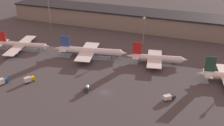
{
  "coord_description": "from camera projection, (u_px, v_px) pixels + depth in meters",
  "views": [
    {
      "loc": [
        44.99,
        -113.44,
        76.27
      ],
      "look_at": [
        -4.2,
        21.79,
        6.0
      ],
      "focal_mm": 45.0,
      "sensor_mm": 36.0,
      "label": 1
    }
  ],
  "objects": [
    {
      "name": "ground",
      "position": [
        105.0,
        92.0,
        143.08
      ],
      "size": [
        600.0,
        600.0,
        0.0
      ],
      "primitive_type": "plane",
      "color": "#423F44"
    },
    {
      "name": "airplane_0",
      "position": [
        22.0,
        45.0,
        192.34
      ],
      "size": [
        39.68,
        37.26,
        11.7
      ],
      "rotation": [
        0.0,
        0.0,
        0.19
      ],
      "color": "silver",
      "rests_on": "ground"
    },
    {
      "name": "service_vehicle_1",
      "position": [
        87.0,
        89.0,
        143.35
      ],
      "size": [
        3.08,
        4.91,
        3.04
      ],
      "rotation": [
        0.0,
        0.0,
        -1.32
      ],
      "color": "#282D38",
      "rests_on": "ground"
    },
    {
      "name": "airplane_2",
      "position": [
        156.0,
        58.0,
        171.65
      ],
      "size": [
        37.4,
        27.73,
        13.31
      ],
      "rotation": [
        0.0,
        0.0,
        0.19
      ],
      "color": "silver",
      "rests_on": "ground"
    },
    {
      "name": "terminal_building",
      "position": [
        151.0,
        21.0,
        226.37
      ],
      "size": [
        242.99,
        25.77,
        14.55
      ],
      "color": "gray",
      "rests_on": "ground"
    },
    {
      "name": "airplane_1",
      "position": [
        90.0,
        51.0,
        180.53
      ],
      "size": [
        48.2,
        32.04,
        13.4
      ],
      "rotation": [
        0.0,
        0.0,
        0.19
      ],
      "color": "white",
      "rests_on": "ground"
    },
    {
      "name": "service_vehicle_2",
      "position": [
        169.0,
        97.0,
        136.18
      ],
      "size": [
        6.06,
        5.65,
        2.74
      ],
      "rotation": [
        0.0,
        0.0,
        0.71
      ],
      "color": "#282D38",
      "rests_on": "ground"
    },
    {
      "name": "lamp_post_0",
      "position": [
        49.0,
        11.0,
        218.1
      ],
      "size": [
        1.8,
        1.8,
        27.51
      ],
      "color": "slate",
      "rests_on": "ground"
    },
    {
      "name": "lamp_post_1",
      "position": [
        144.0,
        26.0,
        196.63
      ],
      "size": [
        1.8,
        1.8,
        19.96
      ],
      "color": "slate",
      "rests_on": "ground"
    },
    {
      "name": "service_vehicle_0",
      "position": [
        29.0,
        79.0,
        151.64
      ],
      "size": [
        4.48,
        6.12,
        3.26
      ],
      "rotation": [
        0.0,
        0.0,
        1.1
      ],
      "color": "gold",
      "rests_on": "ground"
    },
    {
      "name": "service_vehicle_3",
      "position": [
        2.0,
        81.0,
        149.58
      ],
      "size": [
        4.06,
        6.57,
        3.42
      ],
      "rotation": [
        0.0,
        0.0,
        1.27
      ],
      "color": "#195199",
      "rests_on": "ground"
    }
  ]
}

